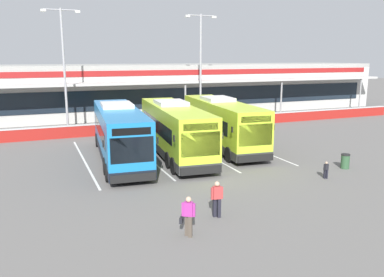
% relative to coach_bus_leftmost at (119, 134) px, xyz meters
% --- Properties ---
extents(ground_plane, '(200.00, 200.00, 0.00)m').
position_rel_coach_bus_leftmost_xyz_m(ground_plane, '(3.99, -5.37, -1.79)').
color(ground_plane, '#605E5B').
extents(terminal_building, '(70.00, 13.00, 6.00)m').
position_rel_coach_bus_leftmost_xyz_m(terminal_building, '(3.99, 21.54, 1.23)').
color(terminal_building, '#B7B7B2').
rests_on(terminal_building, ground).
extents(red_barrier_wall, '(60.00, 0.40, 1.10)m').
position_rel_coach_bus_leftmost_xyz_m(red_barrier_wall, '(3.99, 9.13, -1.23)').
color(red_barrier_wall, maroon).
rests_on(red_barrier_wall, ground).
extents(coach_bus_leftmost, '(3.87, 12.33, 3.78)m').
position_rel_coach_bus_leftmost_xyz_m(coach_bus_leftmost, '(0.00, 0.00, 0.00)').
color(coach_bus_leftmost, '#1972B7').
rests_on(coach_bus_leftmost, ground).
extents(coach_bus_left_centre, '(3.87, 12.33, 3.78)m').
position_rel_coach_bus_leftmost_xyz_m(coach_bus_left_centre, '(3.92, -0.07, 0.00)').
color(coach_bus_left_centre, '#B7DB2D').
rests_on(coach_bus_left_centre, ground).
extents(coach_bus_centre, '(3.87, 12.33, 3.78)m').
position_rel_coach_bus_leftmost_xyz_m(coach_bus_centre, '(8.22, 1.13, 0.00)').
color(coach_bus_centre, '#B7DB2D').
rests_on(coach_bus_centre, ground).
extents(bay_stripe_far_west, '(0.14, 13.00, 0.01)m').
position_rel_coach_bus_leftmost_xyz_m(bay_stripe_far_west, '(-2.31, 0.63, -1.78)').
color(bay_stripe_far_west, silver).
rests_on(bay_stripe_far_west, ground).
extents(bay_stripe_west, '(0.14, 13.00, 0.01)m').
position_rel_coach_bus_leftmost_xyz_m(bay_stripe_west, '(1.89, 0.63, -1.78)').
color(bay_stripe_west, silver).
rests_on(bay_stripe_west, ground).
extents(bay_stripe_mid_west, '(0.14, 13.00, 0.01)m').
position_rel_coach_bus_leftmost_xyz_m(bay_stripe_mid_west, '(6.09, 0.63, -1.78)').
color(bay_stripe_mid_west, silver).
rests_on(bay_stripe_mid_west, ground).
extents(bay_stripe_centre, '(0.14, 13.00, 0.01)m').
position_rel_coach_bus_leftmost_xyz_m(bay_stripe_centre, '(10.29, 0.63, -1.78)').
color(bay_stripe_centre, silver).
rests_on(bay_stripe_centre, ground).
extents(pedestrian_with_handbag, '(0.61, 0.53, 1.62)m').
position_rel_coach_bus_leftmost_xyz_m(pedestrian_with_handbag, '(-0.01, -12.58, -0.93)').
color(pedestrian_with_handbag, '#4C4238').
rests_on(pedestrian_with_handbag, ground).
extents(pedestrian_in_dark_coat, '(0.54, 0.34, 1.62)m').
position_rel_coach_bus_leftmost_xyz_m(pedestrian_in_dark_coat, '(1.85, -11.30, -0.91)').
color(pedestrian_in_dark_coat, black).
rests_on(pedestrian_in_dark_coat, ground).
extents(pedestrian_child, '(0.33, 0.19, 1.00)m').
position_rel_coach_bus_leftmost_xyz_m(pedestrian_child, '(10.07, -8.66, -1.24)').
color(pedestrian_child, black).
rests_on(pedestrian_child, ground).
extents(lamp_post_west, '(3.24, 0.28, 11.00)m').
position_rel_coach_bus_leftmost_xyz_m(lamp_post_west, '(-2.41, 11.03, 4.50)').
color(lamp_post_west, '#9E9EA3').
rests_on(lamp_post_west, ground).
extents(lamp_post_centre, '(3.24, 0.28, 11.00)m').
position_rel_coach_bus_leftmost_xyz_m(lamp_post_centre, '(10.65, 10.85, 4.50)').
color(lamp_post_centre, '#9E9EA3').
rests_on(lamp_post_centre, ground).
extents(litter_bin, '(0.54, 0.54, 0.93)m').
position_rel_coach_bus_leftmost_xyz_m(litter_bin, '(12.64, -7.44, -1.32)').
color(litter_bin, '#2D5133').
rests_on(litter_bin, ground).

